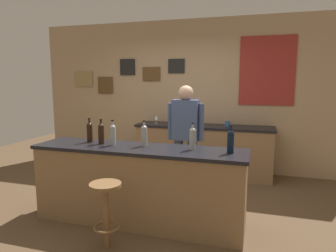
{
  "coord_description": "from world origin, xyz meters",
  "views": [
    {
      "loc": [
        1.33,
        -3.57,
        1.69
      ],
      "look_at": [
        0.1,
        0.45,
        1.05
      ],
      "focal_mm": 32.24,
      "sensor_mm": 36.0,
      "label": 1
    }
  ],
  "objects_px": {
    "wine_bottle_b": "(101,133)",
    "coffee_mug": "(228,124)",
    "wine_bottle_c": "(113,134)",
    "wine_bottle_d": "(144,135)",
    "wine_glass_b": "(187,119)",
    "bar_stool": "(106,204)",
    "wine_glass_a": "(156,118)",
    "wine_bottle_f": "(231,141)",
    "wine_bottle_a": "(90,131)",
    "bartender": "(185,134)",
    "wine_bottle_e": "(193,138)"
  },
  "relations": [
    {
      "from": "coffee_mug",
      "to": "bar_stool",
      "type": "bearing_deg",
      "value": -108.92
    },
    {
      "from": "wine_bottle_d",
      "to": "wine_bottle_a",
      "type": "bearing_deg",
      "value": 179.04
    },
    {
      "from": "wine_bottle_f",
      "to": "wine_glass_b",
      "type": "height_order",
      "value": "wine_bottle_f"
    },
    {
      "from": "bartender",
      "to": "wine_bottle_e",
      "type": "bearing_deg",
      "value": -71.36
    },
    {
      "from": "wine_bottle_c",
      "to": "wine_bottle_f",
      "type": "bearing_deg",
      "value": 0.19
    },
    {
      "from": "bartender",
      "to": "wine_bottle_c",
      "type": "height_order",
      "value": "bartender"
    },
    {
      "from": "wine_bottle_a",
      "to": "wine_bottle_c",
      "type": "xyz_separation_m",
      "value": [
        0.36,
        -0.08,
        0.0
      ]
    },
    {
      "from": "wine_bottle_f",
      "to": "wine_glass_a",
      "type": "height_order",
      "value": "wine_bottle_f"
    },
    {
      "from": "wine_bottle_c",
      "to": "wine_bottle_f",
      "type": "distance_m",
      "value": 1.38
    },
    {
      "from": "bartender",
      "to": "wine_bottle_b",
      "type": "distance_m",
      "value": 1.21
    },
    {
      "from": "wine_bottle_d",
      "to": "wine_glass_a",
      "type": "xyz_separation_m",
      "value": [
        -0.52,
        1.93,
        -0.05
      ]
    },
    {
      "from": "wine_bottle_b",
      "to": "wine_glass_b",
      "type": "bearing_deg",
      "value": 72.1
    },
    {
      "from": "wine_bottle_b",
      "to": "wine_bottle_f",
      "type": "bearing_deg",
      "value": -1.0
    },
    {
      "from": "wine_bottle_b",
      "to": "wine_bottle_c",
      "type": "bearing_deg",
      "value": -10.42
    },
    {
      "from": "wine_glass_b",
      "to": "bar_stool",
      "type": "bearing_deg",
      "value": -94.77
    },
    {
      "from": "bartender",
      "to": "bar_stool",
      "type": "relative_size",
      "value": 2.38
    },
    {
      "from": "wine_bottle_f",
      "to": "wine_bottle_d",
      "type": "bearing_deg",
      "value": 176.47
    },
    {
      "from": "wine_bottle_b",
      "to": "coffee_mug",
      "type": "xyz_separation_m",
      "value": [
        1.32,
        2.0,
        -0.11
      ]
    },
    {
      "from": "bar_stool",
      "to": "coffee_mug",
      "type": "bearing_deg",
      "value": 71.08
    },
    {
      "from": "wine_bottle_b",
      "to": "wine_glass_b",
      "type": "height_order",
      "value": "wine_bottle_b"
    },
    {
      "from": "wine_bottle_d",
      "to": "wine_glass_b",
      "type": "height_order",
      "value": "wine_bottle_d"
    },
    {
      "from": "bartender",
      "to": "wine_glass_a",
      "type": "height_order",
      "value": "bartender"
    },
    {
      "from": "wine_bottle_c",
      "to": "wine_bottle_d",
      "type": "relative_size",
      "value": 1.0
    },
    {
      "from": "wine_bottle_e",
      "to": "wine_glass_a",
      "type": "bearing_deg",
      "value": 119.59
    },
    {
      "from": "wine_glass_a",
      "to": "bar_stool",
      "type": "bearing_deg",
      "value": -81.87
    },
    {
      "from": "wine_bottle_b",
      "to": "wine_bottle_d",
      "type": "bearing_deg",
      "value": 3.63
    },
    {
      "from": "wine_bottle_d",
      "to": "bar_stool",
      "type": "bearing_deg",
      "value": -101.78
    },
    {
      "from": "wine_bottle_c",
      "to": "wine_glass_b",
      "type": "relative_size",
      "value": 1.97
    },
    {
      "from": "coffee_mug",
      "to": "wine_bottle_a",
      "type": "bearing_deg",
      "value": -127.58
    },
    {
      "from": "wine_glass_a",
      "to": "wine_glass_b",
      "type": "distance_m",
      "value": 0.59
    },
    {
      "from": "wine_bottle_c",
      "to": "wine_bottle_d",
      "type": "bearing_deg",
      "value": 10.05
    },
    {
      "from": "bartender",
      "to": "coffee_mug",
      "type": "distance_m",
      "value": 1.24
    },
    {
      "from": "wine_bottle_a",
      "to": "wine_bottle_f",
      "type": "xyz_separation_m",
      "value": [
        1.74,
        -0.07,
        0.0
      ]
    },
    {
      "from": "wine_bottle_c",
      "to": "coffee_mug",
      "type": "xyz_separation_m",
      "value": [
        1.14,
        2.03,
        -0.11
      ]
    },
    {
      "from": "wine_bottle_a",
      "to": "wine_bottle_d",
      "type": "bearing_deg",
      "value": -0.96
    },
    {
      "from": "wine_bottle_b",
      "to": "coffee_mug",
      "type": "bearing_deg",
      "value": 56.68
    },
    {
      "from": "bar_stool",
      "to": "wine_glass_b",
      "type": "distance_m",
      "value": 2.64
    },
    {
      "from": "wine_glass_b",
      "to": "wine_bottle_f",
      "type": "bearing_deg",
      "value": -64.25
    },
    {
      "from": "wine_bottle_b",
      "to": "wine_bottle_f",
      "type": "xyz_separation_m",
      "value": [
        1.55,
        -0.03,
        0.0
      ]
    },
    {
      "from": "wine_bottle_b",
      "to": "wine_bottle_c",
      "type": "relative_size",
      "value": 1.0
    },
    {
      "from": "wine_bottle_c",
      "to": "wine_bottle_f",
      "type": "xyz_separation_m",
      "value": [
        1.38,
        0.0,
        0.0
      ]
    },
    {
      "from": "wine_bottle_e",
      "to": "wine_bottle_f",
      "type": "bearing_deg",
      "value": -6.13
    },
    {
      "from": "wine_bottle_a",
      "to": "bar_stool",
      "type": "bearing_deg",
      "value": -50.19
    },
    {
      "from": "wine_bottle_a",
      "to": "wine_glass_a",
      "type": "relative_size",
      "value": 1.97
    },
    {
      "from": "wine_bottle_a",
      "to": "coffee_mug",
      "type": "height_order",
      "value": "wine_bottle_a"
    },
    {
      "from": "bar_stool",
      "to": "wine_bottle_f",
      "type": "xyz_separation_m",
      "value": [
        1.15,
        0.64,
        0.6
      ]
    },
    {
      "from": "wine_glass_a",
      "to": "coffee_mug",
      "type": "xyz_separation_m",
      "value": [
        1.29,
        0.04,
        -0.06
      ]
    },
    {
      "from": "bartender",
      "to": "wine_bottle_b",
      "type": "height_order",
      "value": "bartender"
    },
    {
      "from": "wine_glass_a",
      "to": "wine_bottle_e",
      "type": "bearing_deg",
      "value": -60.41
    },
    {
      "from": "wine_bottle_c",
      "to": "wine_bottle_e",
      "type": "height_order",
      "value": "same"
    }
  ]
}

